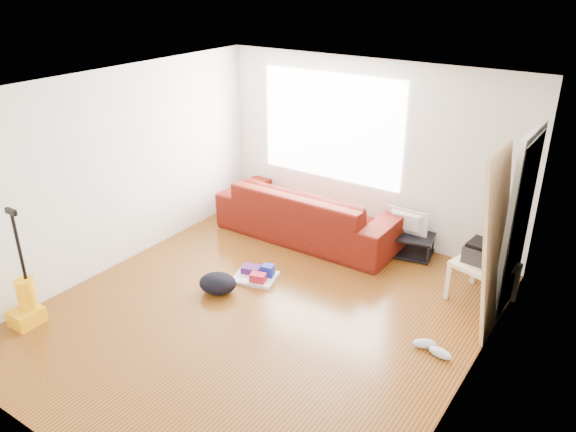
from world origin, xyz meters
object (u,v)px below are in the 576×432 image
Objects in this scene: sofa at (309,236)px; side_table at (484,269)px; bucket at (345,254)px; vacuum at (26,303)px; tv_stand at (403,243)px; cleaning_tray at (257,275)px; backpack at (218,292)px.

side_table is at bearing 173.47° from sofa.
bucket is at bearing 166.20° from sofa.
bucket is 3.97m from vacuum.
vacuum reaches higher than bucket.
tv_stand is (1.34, 0.27, 0.16)m from sofa.
cleaning_tray is 0.55m from backpack.
cleaning_tray is (-1.23, -1.65, -0.10)m from tv_stand.
sofa is at bearing 173.47° from side_table.
vacuum is at bearing -124.94° from cleaning_tray.
bucket is at bearing 176.27° from side_table.
tv_stand is 0.79m from bucket.
sofa is 5.81× the size of backpack.
cleaning_tray is at bearing -116.13° from bucket.
backpack is (-1.43, -2.17, -0.16)m from tv_stand.
tv_stand is 1.40× the size of cleaning_tray.
tv_stand is 2.06m from cleaning_tray.
side_table is at bearing -3.73° from bucket.
sofa reaches higher than cleaning_tray.
bucket is at bearing 63.87° from cleaning_tray.
vacuum reaches higher than side_table.
sofa is 1.37m from tv_stand.
tv_stand is at bearing 35.11° from backpack.
side_table is (1.22, -0.56, 0.26)m from tv_stand.
sofa reaches higher than backpack.
vacuum reaches higher than backpack.
vacuum reaches higher than tv_stand.
sofa is 3.07× the size of tv_stand.
tv_stand reaches higher than bucket.
tv_stand is at bearing 53.25° from cleaning_tray.
vacuum is at bearing -150.16° from backpack.
tv_stand is 4.68m from vacuum.
vacuum is (-1.40, -3.53, 0.25)m from sofa.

